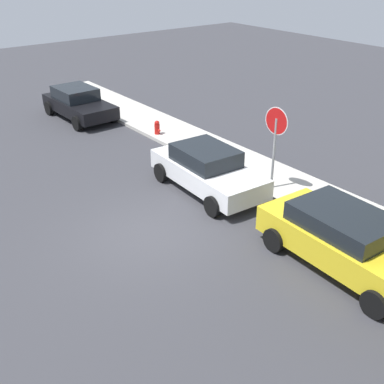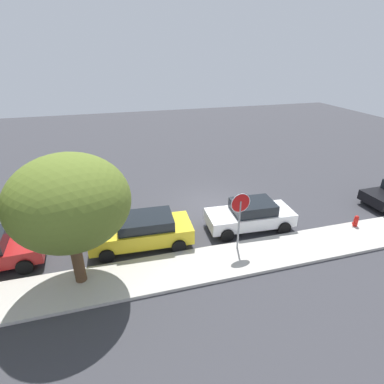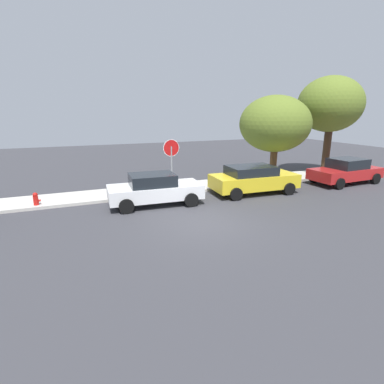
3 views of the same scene
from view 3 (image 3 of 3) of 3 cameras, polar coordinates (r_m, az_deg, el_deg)
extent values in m
plane|color=#38383D|center=(11.73, 2.06, -5.82)|extent=(60.00, 60.00, 0.00)
cube|color=beige|center=(16.36, -5.37, 0.49)|extent=(32.00, 2.17, 0.14)
cylinder|color=gray|center=(15.58, -3.89, 4.16)|extent=(0.08, 0.08, 2.46)
cylinder|color=white|center=(15.40, -3.97, 8.36)|extent=(0.87, 0.06, 0.87)
cylinder|color=red|center=(15.40, -3.97, 8.36)|extent=(0.81, 0.07, 0.81)
cube|color=white|center=(13.88, -6.98, 0.09)|extent=(4.33, 1.96, 0.62)
cube|color=black|center=(13.71, -7.57, 2.35)|extent=(2.09, 1.64, 0.52)
cylinder|color=black|center=(12.92, -12.39, -2.68)|extent=(0.65, 0.25, 0.64)
cylinder|color=black|center=(14.58, -13.22, -0.68)|extent=(0.65, 0.25, 0.64)
cylinder|color=black|center=(13.51, -0.17, -1.51)|extent=(0.65, 0.25, 0.64)
cylinder|color=black|center=(15.11, -2.30, 0.28)|extent=(0.65, 0.25, 0.64)
cube|color=yellow|center=(16.04, 11.73, 2.08)|extent=(4.59, 2.08, 0.70)
cube|color=black|center=(15.81, 11.17, 4.07)|extent=(2.47, 1.75, 0.46)
cylinder|color=black|center=(17.69, 14.40, 2.02)|extent=(0.65, 0.25, 0.64)
cylinder|color=black|center=(16.22, 18.00, 0.57)|extent=(0.65, 0.25, 0.64)
cylinder|color=black|center=(16.22, 5.33, 1.27)|extent=(0.65, 0.25, 0.64)
cylinder|color=black|center=(14.60, 8.35, -0.40)|extent=(0.65, 0.25, 0.64)
cube|color=red|center=(20.08, 27.15, 3.20)|extent=(4.53, 2.04, 0.61)
cube|color=black|center=(20.06, 27.52, 4.87)|extent=(2.03, 1.70, 0.57)
cylinder|color=black|center=(21.86, 27.67, 3.21)|extent=(0.65, 0.25, 0.64)
cylinder|color=black|center=(20.84, 31.57, 2.18)|extent=(0.65, 0.25, 0.64)
cylinder|color=black|center=(19.57, 22.22, 2.61)|extent=(0.65, 0.25, 0.64)
cylinder|color=black|center=(18.42, 26.31, 1.42)|extent=(0.65, 0.25, 0.64)
cylinder|color=#513823|center=(18.89, 15.21, 5.27)|extent=(0.42, 0.42, 2.25)
ellipsoid|color=olive|center=(18.55, 15.51, 12.41)|extent=(4.12, 4.12, 3.26)
cylinder|color=#422D1E|center=(22.09, 24.20, 6.93)|extent=(0.48, 0.48, 3.07)
ellipsoid|color=olive|center=(22.07, 24.80, 14.95)|extent=(4.09, 4.09, 3.54)
cylinder|color=red|center=(15.05, -27.56, -1.71)|extent=(0.22, 0.22, 0.55)
sphere|color=red|center=(14.97, -27.71, -0.48)|extent=(0.21, 0.21, 0.21)
cylinder|color=red|center=(15.02, -27.02, -1.46)|extent=(0.08, 0.09, 0.09)
camera|label=1|loc=(15.01, 55.78, 20.00)|focal=45.00mm
camera|label=2|loc=(26.65, -0.59, 23.62)|focal=28.00mm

